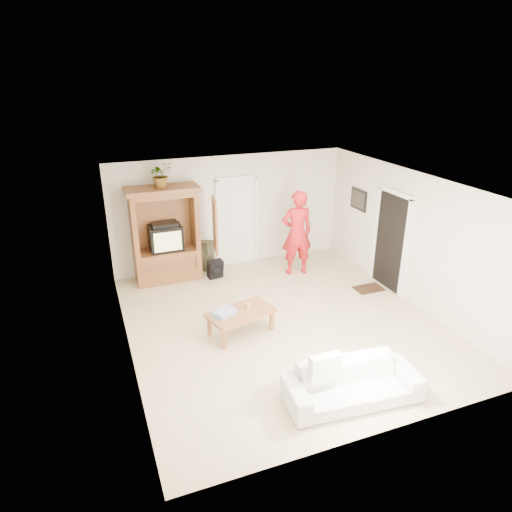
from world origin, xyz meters
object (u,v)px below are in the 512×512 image
(sofa, at_px, (352,383))
(coffee_table, at_px, (241,314))
(armoire, at_px, (167,241))
(man, at_px, (297,233))

(sofa, relative_size, coffee_table, 1.49)
(armoire, distance_m, man, 2.87)
(man, height_order, coffee_table, man)
(sofa, bearing_deg, man, 79.81)
(man, distance_m, coffee_table, 2.91)
(armoire, distance_m, coffee_table, 2.87)
(man, height_order, sofa, man)
(coffee_table, bearing_deg, man, 29.38)
(man, bearing_deg, sofa, 81.61)
(armoire, bearing_deg, sofa, -72.00)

